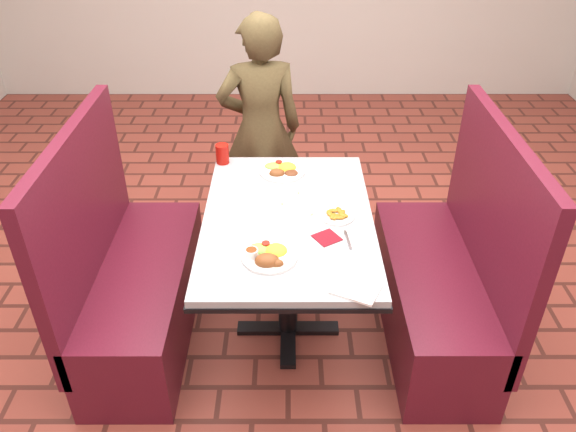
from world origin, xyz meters
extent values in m
plane|color=brown|center=(0.00, 0.00, 0.00)|extent=(7.00, 7.00, 0.00)
cube|color=#A8AAAD|center=(0.00, 0.00, 0.73)|extent=(0.80, 1.20, 0.03)
cube|color=black|center=(0.00, 0.00, 0.70)|extent=(0.81, 1.21, 0.02)
cylinder|color=black|center=(0.00, 0.00, 0.36)|extent=(0.10, 0.10, 0.69)
cube|color=black|center=(0.00, 0.00, 0.01)|extent=(0.55, 0.08, 0.03)
cube|color=black|center=(0.00, 0.00, 0.01)|extent=(0.08, 0.55, 0.03)
cube|color=maroon|center=(-0.75, 0.00, 0.23)|extent=(0.45, 1.20, 0.45)
cube|color=maroon|center=(-0.97, 0.00, 0.70)|extent=(0.06, 1.20, 0.95)
cube|color=maroon|center=(0.75, 0.00, 0.23)|extent=(0.45, 1.20, 0.45)
cube|color=maroon|center=(0.97, 0.00, 0.70)|extent=(0.06, 1.20, 0.95)
imported|color=brown|center=(-0.17, 1.01, 0.73)|extent=(0.58, 0.43, 1.45)
cylinder|color=white|center=(-0.08, -0.32, 0.76)|extent=(0.24, 0.24, 0.01)
ellipsoid|color=yellow|center=(-0.05, -0.29, 0.79)|extent=(0.10, 0.10, 0.04)
ellipsoid|color=#86C14D|center=(-0.12, -0.28, 0.78)|extent=(0.10, 0.08, 0.03)
cylinder|color=red|center=(-0.10, -0.26, 0.78)|extent=(0.04, 0.04, 0.01)
ellipsoid|color=brown|center=(-0.09, -0.37, 0.79)|extent=(0.10, 0.08, 0.06)
ellipsoid|color=brown|center=(-0.05, -0.38, 0.78)|extent=(0.06, 0.04, 0.04)
cylinder|color=white|center=(-0.15, -0.33, 0.78)|extent=(0.06, 0.06, 0.04)
cylinder|color=brown|center=(-0.15, -0.33, 0.80)|extent=(0.05, 0.05, 0.00)
cylinder|color=white|center=(-0.03, 0.42, 0.76)|extent=(0.24, 0.24, 0.01)
ellipsoid|color=yellow|center=(0.00, 0.45, 0.79)|extent=(0.10, 0.10, 0.04)
ellipsoid|color=#86C14D|center=(-0.08, 0.47, 0.78)|extent=(0.10, 0.08, 0.03)
cylinder|color=red|center=(-0.05, 0.49, 0.78)|extent=(0.04, 0.04, 0.01)
ellipsoid|color=brown|center=(0.02, 0.39, 0.78)|extent=(0.07, 0.07, 0.03)
ellipsoid|color=brown|center=(-0.06, 0.38, 0.79)|extent=(0.08, 0.06, 0.05)
cylinder|color=white|center=(0.23, -0.01, 0.76)|extent=(0.16, 0.16, 0.01)
cube|color=maroon|center=(0.17, -0.18, 0.75)|extent=(0.14, 0.14, 0.00)
cube|color=silver|center=(0.27, -0.20, 0.76)|extent=(0.03, 0.14, 0.00)
cylinder|color=#B0120B|center=(-0.36, 0.54, 0.80)|extent=(0.07, 0.07, 0.11)
cube|color=white|center=(0.27, -0.53, 0.76)|extent=(0.22, 0.20, 0.01)
cube|color=silver|center=(-0.04, -0.33, 0.76)|extent=(0.03, 0.19, 0.00)
cube|color=silver|center=(-0.07, -0.34, 0.76)|extent=(0.01, 0.14, 0.00)
camera|label=1|loc=(0.00, -2.22, 2.21)|focal=35.00mm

